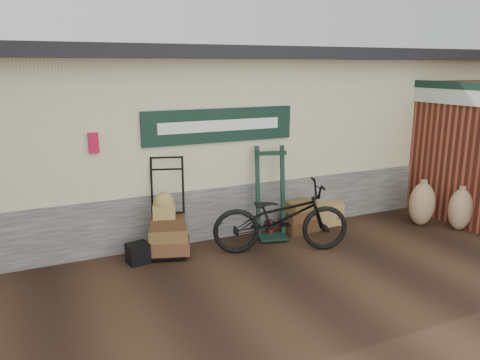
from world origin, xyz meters
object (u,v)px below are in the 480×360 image
(green_barrow, at_px, (271,193))
(black_trunk, at_px, (138,253))
(wicker_hamper, at_px, (324,213))
(suitcase_stack, at_px, (299,216))
(porter_trolley, at_px, (168,206))
(bicycle, at_px, (281,214))

(green_barrow, bearing_deg, black_trunk, -162.11)
(wicker_hamper, bearing_deg, suitcase_stack, -167.45)
(wicker_hamper, height_order, black_trunk, wicker_hamper)
(porter_trolley, height_order, bicycle, porter_trolley)
(green_barrow, xyz_separation_m, suitcase_stack, (0.60, 0.03, -0.51))
(black_trunk, bearing_deg, wicker_hamper, 4.99)
(green_barrow, xyz_separation_m, bicycle, (-0.16, -0.63, -0.16))
(green_barrow, relative_size, suitcase_stack, 2.49)
(black_trunk, relative_size, bicycle, 0.14)
(porter_trolley, relative_size, black_trunk, 5.01)
(suitcase_stack, relative_size, wicker_hamper, 1.00)
(black_trunk, height_order, bicycle, bicycle)
(green_barrow, distance_m, wicker_hamper, 1.37)
(suitcase_stack, height_order, bicycle, bicycle)
(porter_trolley, relative_size, green_barrow, 0.99)
(porter_trolley, bearing_deg, wicker_hamper, 20.26)
(suitcase_stack, bearing_deg, black_trunk, -176.66)
(green_barrow, relative_size, wicker_hamper, 2.50)
(wicker_hamper, xyz_separation_m, bicycle, (-1.39, -0.80, 0.42))
(bicycle, bearing_deg, green_barrow, 4.17)
(green_barrow, relative_size, black_trunk, 5.08)
(porter_trolley, bearing_deg, suitcase_stack, 17.50)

